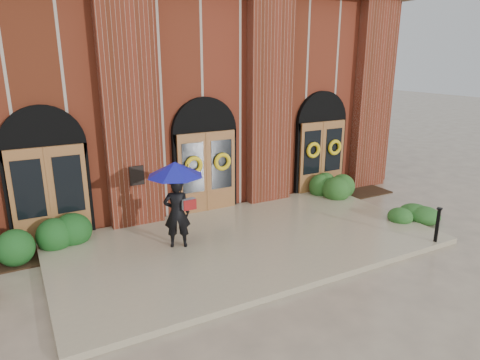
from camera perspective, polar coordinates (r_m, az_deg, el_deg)
ground at (r=11.50m, az=1.35°, el=-8.84°), size 90.00×90.00×0.00m
landing at (r=11.58m, az=0.98°, el=-8.23°), size 10.00×5.30×0.15m
church_building at (r=18.59m, az=-12.45°, el=11.68°), size 16.20×12.53×7.00m
man_with_umbrella at (r=10.71m, az=-8.53°, el=-1.07°), size 1.82×1.82×2.24m
metal_post at (r=12.36m, az=24.84°, el=-5.35°), size 0.17×0.17×0.94m
hedge_wall_left at (r=12.07m, az=-26.55°, el=-7.24°), size 3.25×1.30×0.83m
hedge_wall_right at (r=15.94m, az=13.75°, el=-0.50°), size 3.14×1.26×0.81m
hedge_front_right at (r=14.07m, az=21.07°, el=-4.07°), size 1.39×1.19×0.49m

